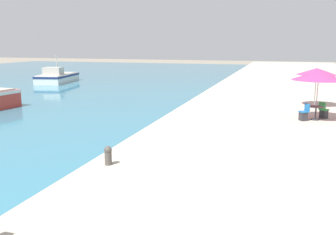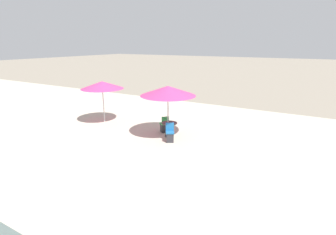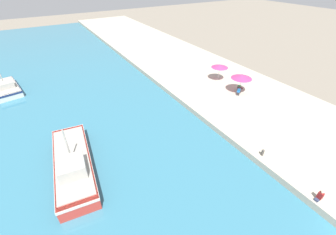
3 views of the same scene
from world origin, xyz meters
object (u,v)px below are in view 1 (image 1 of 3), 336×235
object	(u,v)px
cafe_chair_left	(323,113)
mooring_bollard	(108,155)
cafe_chair_right	(304,115)
cafe_umbrella_pink	(319,76)
cafe_umbrella_white	(317,71)
cafe_table	(316,110)
fishing_boat_mid	(57,77)

from	to	relation	value
cafe_chair_left	mooring_bollard	xyz separation A→B (m)	(-7.74, -10.65, 0.02)
cafe_chair_right	mooring_bollard	xyz separation A→B (m)	(-6.68, -9.70, 0.02)
cafe_umbrella_pink	cafe_chair_right	bearing A→B (deg)	-143.03
cafe_umbrella_white	cafe_table	xyz separation A→B (m)	(-0.27, -4.69, -1.72)
cafe_umbrella_white	cafe_table	distance (m)	5.00
mooring_bollard	cafe_umbrella_white	bearing A→B (deg)	62.88
cafe_chair_left	cafe_umbrella_white	bearing A→B (deg)	130.49
cafe_umbrella_pink	mooring_bollard	distance (m)	12.68
cafe_umbrella_pink	fishing_boat_mid	bearing A→B (deg)	146.94
cafe_chair_left	mooring_bollard	size ratio (longest dim) A/B	1.39
cafe_chair_left	mooring_bollard	world-z (taller)	cafe_chair_left
cafe_umbrella_pink	cafe_chair_left	distance (m)	2.15
mooring_bollard	cafe_umbrella_pink	bearing A→B (deg)	54.30
cafe_chair_right	cafe_umbrella_white	bearing A→B (deg)	-41.93
cafe_umbrella_pink	cafe_umbrella_white	size ratio (longest dim) A/B	1.11
cafe_umbrella_white	cafe_table	bearing A→B (deg)	-93.28
cafe_table	cafe_chair_right	bearing A→B (deg)	-147.93
cafe_chair_left	cafe_chair_right	distance (m)	1.42
cafe_umbrella_pink	cafe_chair_right	world-z (taller)	cafe_umbrella_pink
fishing_boat_mid	cafe_chair_right	distance (m)	32.97
fishing_boat_mid	cafe_table	xyz separation A→B (m)	(27.83, -18.21, 0.53)
mooring_bollard	cafe_table	bearing A→B (deg)	54.11
cafe_umbrella_white	mooring_bollard	world-z (taller)	cafe_umbrella_white
fishing_boat_mid	cafe_umbrella_white	size ratio (longest dim) A/B	2.85
cafe_chair_right	cafe_table	bearing A→B (deg)	-90.00
fishing_boat_mid	cafe_table	size ratio (longest dim) A/B	8.89
cafe_umbrella_pink	cafe_table	distance (m)	1.84
fishing_boat_mid	cafe_chair_right	world-z (taller)	fishing_boat_mid
cafe_umbrella_white	cafe_chair_right	xyz separation A→B (m)	(-0.88, -5.07, -1.93)
fishing_boat_mid	cafe_table	bearing A→B (deg)	-43.15
cafe_chair_left	mooring_bollard	bearing A→B (deg)	-87.98
cafe_umbrella_pink	cafe_chair_right	distance (m)	2.19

